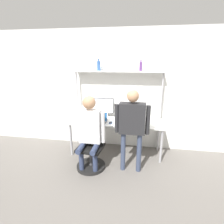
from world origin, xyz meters
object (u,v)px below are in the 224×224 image
Objects in this scene: cell_phone at (111,123)px; bottle_blue at (99,66)px; person_seated at (90,128)px; monitor at (103,107)px; bottle_purple at (141,66)px; laptop at (99,120)px; office_chair at (91,154)px; person_standing at (132,122)px.

bottle_blue is (-0.32, 0.37, 1.16)m from cell_phone.
person_seated is 1.41m from bottle_blue.
bottle_blue is (-0.08, 0.01, 0.92)m from monitor.
bottle_purple is (0.82, 0.01, 0.91)m from monitor.
person_seated is 6.29× the size of bottle_purple.
laptop is 0.74m from office_chair.
monitor is at bearing 89.19° from laptop.
monitor is at bearing 86.11° from person_seated.
bottle_purple is at bearing 44.85° from office_chair.
monitor is 2.19× the size of bottle_purple.
bottle_blue is at bearing 91.60° from office_chair.
cell_phone is at bearing -55.91° from monitor.
bottle_purple reaches higher than person_seated.
bottle_purple is (0.10, 0.87, 0.92)m from person_standing.
bottle_purple is at bearing 46.10° from person_seated.
bottle_purple reaches higher than person_standing.
laptop is 0.23× the size of person_standing.
person_standing reaches higher than laptop.
cell_phone is at bearing -48.80° from bottle_blue.
office_chair is at bearing 84.63° from person_seated.
bottle_blue is 0.90m from bottle_purple.
bottle_blue is at bearing 91.27° from person_seated.
bottle_purple is at bearing 0.00° from bottle_blue.
bottle_purple is at bearing 0.82° from monitor.
monitor is 1.13m from office_chair.
cell_phone is 0.16× the size of office_chair.
person_standing reaches higher than cell_phone.
person_seated is (-0.06, -0.90, -0.16)m from monitor.
office_chair is 0.58× the size of person_standing.
person_standing reaches higher than office_chair.
monitor reaches higher than cell_phone.
cell_phone is 0.63m from person_seated.
cell_phone is 0.66× the size of bottle_purple.
bottle_blue is at bearing 131.20° from cell_phone.
person_seated reaches higher than monitor.
bottle_blue reaches higher than person_seated.
person_standing is (0.77, -0.00, 0.72)m from office_chair.
office_chair is at bearing -120.97° from cell_phone.
person_seated is 5.78× the size of bottle_blue.
cell_phone is at bearing 133.30° from person_standing.
person_standing reaches higher than person_seated.
bottle_purple reaches higher than cell_phone.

